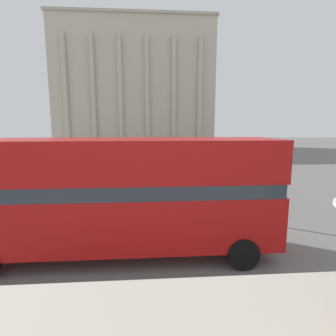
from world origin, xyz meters
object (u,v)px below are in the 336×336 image
(plaza_building_left, at_px, (136,88))
(pedestrian_blue, at_px, (155,163))
(pedestrian_white, at_px, (191,153))
(double_decker_bus, at_px, (120,192))
(traffic_light_near, at_px, (257,176))
(pedestrian_grey, at_px, (193,157))
(traffic_light_far, at_px, (120,152))
(traffic_light_mid, at_px, (72,159))

(plaza_building_left, height_order, pedestrian_blue, plaza_building_left)
(plaza_building_left, xyz_separation_m, pedestrian_white, (8.38, -25.03, -11.91))
(pedestrian_white, bearing_deg, pedestrian_blue, 20.83)
(double_decker_bus, xyz_separation_m, pedestrian_white, (6.66, 25.51, -1.35))
(traffic_light_near, height_order, pedestrian_grey, traffic_light_near)
(plaza_building_left, height_order, traffic_light_far, plaza_building_left)
(plaza_building_left, relative_size, pedestrian_blue, 19.16)
(traffic_light_far, xyz_separation_m, pedestrian_grey, (8.00, 6.99, -1.28))
(traffic_light_near, xyz_separation_m, traffic_light_mid, (-10.31, 6.52, 0.10))
(traffic_light_near, relative_size, pedestrian_grey, 2.17)
(pedestrian_white, bearing_deg, traffic_light_mid, 16.36)
(traffic_light_mid, relative_size, pedestrian_white, 2.14)
(double_decker_bus, xyz_separation_m, pedestrian_grey, (6.36, 22.47, -1.42))
(traffic_light_mid, relative_size, traffic_light_far, 1.09)
(plaza_building_left, relative_size, pedestrian_grey, 20.40)
(traffic_light_far, height_order, pedestrian_blue, traffic_light_far)
(traffic_light_mid, relative_size, pedestrian_blue, 2.14)
(traffic_light_far, xyz_separation_m, pedestrian_white, (8.30, 10.03, -1.22))
(double_decker_bus, distance_m, pedestrian_grey, 23.39)
(pedestrian_grey, bearing_deg, traffic_light_far, -74.85)
(pedestrian_white, bearing_deg, traffic_light_near, 48.87)
(traffic_light_mid, bearing_deg, double_decker_bus, -65.59)
(traffic_light_near, height_order, pedestrian_white, traffic_light_near)
(traffic_light_near, bearing_deg, pedestrian_blue, 108.06)
(traffic_light_far, height_order, pedestrian_white, traffic_light_far)
(double_decker_bus, bearing_deg, pedestrian_grey, 79.76)
(plaza_building_left, bearing_deg, pedestrian_white, -71.49)
(double_decker_bus, xyz_separation_m, plaza_building_left, (-1.72, 50.54, 10.56))
(pedestrian_grey, bearing_deg, plaza_building_left, 170.08)
(traffic_light_mid, bearing_deg, pedestrian_white, 55.99)
(pedestrian_blue, relative_size, pedestrian_grey, 1.06)
(double_decker_bus, bearing_deg, pedestrian_blue, 90.08)
(plaza_building_left, distance_m, traffic_light_far, 36.65)
(double_decker_bus, height_order, traffic_light_near, double_decker_bus)
(plaza_building_left, xyz_separation_m, traffic_light_mid, (-2.53, -41.18, -10.51))
(plaza_building_left, xyz_separation_m, pedestrian_grey, (8.08, -28.07, -11.98))
(traffic_light_near, bearing_deg, double_decker_bus, -154.99)
(plaza_building_left, distance_m, pedestrian_blue, 36.15)
(double_decker_bus, height_order, plaza_building_left, plaza_building_left)
(pedestrian_blue, height_order, pedestrian_grey, pedestrian_blue)
(pedestrian_grey, distance_m, pedestrian_white, 3.06)
(pedestrian_blue, distance_m, pedestrian_white, 10.29)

